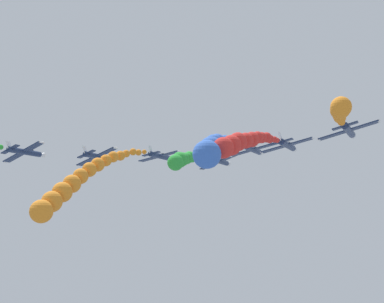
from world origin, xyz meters
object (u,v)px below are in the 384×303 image
at_px(airplane_lead, 220,161).
at_px(airplane_high_slot, 349,130).
at_px(airplane_trailing, 25,152).
at_px(airplane_right_outer, 288,145).
at_px(airplane_right_inner, 253,150).
at_px(airplane_left_inner, 160,156).
at_px(airplane_left_outer, 98,156).

relative_size(airplane_lead, airplane_high_slot, 1.00).
xyz_separation_m(airplane_trailing, airplane_high_slot, (61.29, 1.21, 0.45)).
bearing_deg(airplane_right_outer, airplane_right_inner, 134.97).
relative_size(airplane_lead, airplane_right_outer, 1.00).
bearing_deg(airplane_lead, airplane_right_inner, -42.08).
relative_size(airplane_left_inner, airplane_high_slot, 1.00).
distance_m(airplane_right_inner, airplane_trailing, 44.87).
xyz_separation_m(airplane_left_outer, airplane_right_outer, (39.11, -0.19, 0.18)).
xyz_separation_m(airplane_lead, airplane_high_slot, (30.43, -25.91, 0.93)).
distance_m(airplane_lead, airplane_high_slot, 39.97).
bearing_deg(airplane_left_outer, airplane_trailing, -140.04).
bearing_deg(airplane_high_slot, airplane_right_inner, 140.48).
distance_m(airplane_right_outer, airplane_high_slot, 13.69).
xyz_separation_m(airplane_lead, airplane_left_outer, (-19.95, -17.98, 0.06)).
distance_m(airplane_lead, airplane_left_inner, 13.58).
xyz_separation_m(airplane_left_inner, airplane_right_outer, (29.64, -9.56, -0.47)).
height_order(airplane_trailing, airplane_high_slot, airplane_high_slot).
xyz_separation_m(airplane_lead, airplane_right_inner, (10.33, -9.33, 0.96)).
bearing_deg(airplane_lead, airplane_trailing, -138.70).
height_order(airplane_lead, airplane_right_outer, airplane_right_outer).
height_order(airplane_left_outer, airplane_high_slot, airplane_high_slot).
distance_m(airplane_left_inner, airplane_right_outer, 31.14).
bearing_deg(airplane_left_inner, airplane_right_outer, -17.88).
distance_m(airplane_left_outer, airplane_high_slot, 51.01).
relative_size(airplane_left_inner, airplane_right_outer, 1.00).
relative_size(airplane_right_inner, airplane_left_outer, 1.00).
height_order(airplane_lead, airplane_left_outer, airplane_left_outer).
bearing_deg(airplane_left_inner, airplane_trailing, -137.75).
bearing_deg(airplane_lead, airplane_left_inner, -140.61).
height_order(airplane_left_inner, airplane_high_slot, airplane_high_slot).
bearing_deg(airplane_trailing, airplane_right_inner, 23.37).
distance_m(airplane_lead, airplane_trailing, 41.09).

